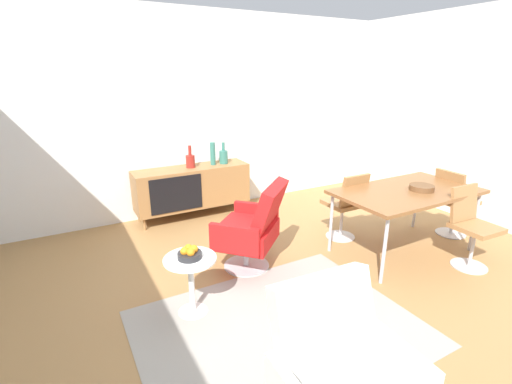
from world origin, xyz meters
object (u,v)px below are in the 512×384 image
dining_table (407,194)px  dining_chair_far_end (453,200)px  dining_chair_back_left (346,203)px  fruit_bowl (190,253)px  vase_ceramic_small (213,154)px  lounge_chair_red (252,227)px  vase_cobalt (190,160)px  sideboard (192,187)px  armchair_black_shell (341,374)px  dining_chair_front_right (471,224)px  wooden_bowl_on_table (422,188)px  side_table_round (191,279)px  vase_sculptural_dark (224,156)px

dining_table → dining_chair_far_end: bearing=0.2°
dining_chair_back_left → fruit_bowl: bearing=-167.2°
vase_ceramic_small → lounge_chair_red: (-0.28, -1.70, -0.41)m
vase_cobalt → dining_table: vase_cobalt is taller
sideboard → armchair_black_shell: size_ratio=1.69×
sideboard → lounge_chair_red: size_ratio=1.69×
dining_chair_front_right → dining_chair_far_end: size_ratio=1.00×
wooden_bowl_on_table → dining_chair_back_left: size_ratio=0.30×
sideboard → wooden_bowl_on_table: bearing=-50.8°
wooden_bowl_on_table → lounge_chair_red: 1.92m
dining_table → sideboard: bearing=128.2°
sideboard → dining_chair_far_end: (2.61, -2.19, 0.03)m
lounge_chair_red → fruit_bowl: (-0.82, -0.42, 0.10)m
dining_chair_far_end → side_table_round: size_ratio=1.65×
vase_sculptural_dark → dining_table: bearing=-60.7°
dining_chair_far_end → wooden_bowl_on_table: bearing=-173.7°
dining_chair_far_end → dining_chair_back_left: bearing=155.8°
dining_chair_far_end → lounge_chair_red: lounge_chair_red is taller
vase_sculptural_dark → dining_chair_back_left: vase_sculptural_dark is taller
dining_chair_back_left → vase_sculptural_dark: bearing=118.3°
lounge_chair_red → fruit_bowl: 0.92m
dining_chair_front_right → side_table_round: size_ratio=1.65×
dining_table → dining_chair_back_left: dining_chair_back_left is taller
side_table_round → fruit_bowl: (0.00, 0.00, 0.24)m
sideboard → lounge_chair_red: (0.05, -1.70, 0.03)m
dining_chair_front_right → lounge_chair_red: 2.29m
lounge_chair_red → side_table_round: bearing=-152.8°
lounge_chair_red → armchair_black_shell: size_ratio=1.00×
sideboard → fruit_bowl: bearing=-110.0°
fruit_bowl → sideboard: bearing=70.0°
lounge_chair_red → dining_chair_front_right: bearing=-27.3°
vase_sculptural_dark → dining_table: size_ratio=0.19×
dining_chair_front_right → vase_sculptural_dark: bearing=119.9°
dining_chair_back_left → fruit_bowl: (-2.14, -0.49, 0.09)m
vase_cobalt → vase_sculptural_dark: vase_cobalt is taller
wooden_bowl_on_table → dining_chair_front_right: bearing=-64.8°
dining_chair_back_left → dining_chair_far_end: size_ratio=1.00×
wooden_bowl_on_table → lounge_chair_red: size_ratio=0.27×
dining_chair_back_left → armchair_black_shell: 2.71m
vase_cobalt → armchair_black_shell: size_ratio=0.33×
vase_sculptural_dark → armchair_black_shell: vase_sculptural_dark is taller
dining_table → lounge_chair_red: (-1.68, 0.49, -0.23)m
vase_cobalt → wooden_bowl_on_table: bearing=-50.8°
vase_cobalt → wooden_bowl_on_table: size_ratio=1.18×
dining_chair_front_right → dining_chair_far_end: bearing=46.3°
dining_table → lounge_chair_red: size_ratio=1.69×
armchair_black_shell → side_table_round: armchair_black_shell is taller
wooden_bowl_on_table → dining_chair_far_end: bearing=6.3°
wooden_bowl_on_table → vase_sculptural_dark: bearing=120.9°
dining_chair_front_right → side_table_round: dining_chair_front_right is taller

